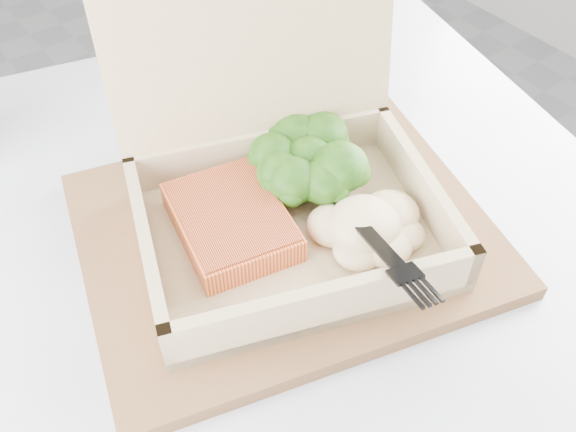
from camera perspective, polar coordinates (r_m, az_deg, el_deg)
cafe_table at (r=0.70m, az=-2.67°, el=-13.54°), size 0.89×0.89×0.71m
serving_tray at (r=0.56m, az=-0.28°, el=-1.54°), size 0.41×0.36×0.01m
takeout_container at (r=0.53m, az=-0.96°, el=4.79°), size 0.31×0.29×0.23m
salmon_fillet at (r=0.53m, az=-5.08°, el=-0.49°), size 0.11×0.13×0.02m
broccoli_pile at (r=0.57m, az=1.82°, el=4.68°), size 0.11×0.11×0.04m
mashed_potatoes at (r=0.53m, az=6.80°, el=-0.72°), size 0.10×0.09×0.03m
plastic_fork at (r=0.52m, az=5.63°, el=0.50°), size 0.05×0.16×0.03m
receipt at (r=0.69m, az=-4.38°, el=8.58°), size 0.11×0.15×0.00m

